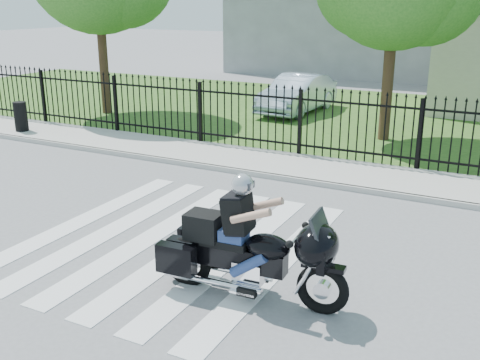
% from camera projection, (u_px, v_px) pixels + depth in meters
% --- Properties ---
extents(ground, '(120.00, 120.00, 0.00)m').
position_uv_depth(ground, '(171.00, 240.00, 9.68)').
color(ground, slate).
rests_on(ground, ground).
extents(crosswalk, '(5.00, 5.50, 0.01)m').
position_uv_depth(crosswalk, '(171.00, 240.00, 9.68)').
color(crosswalk, silver).
rests_on(crosswalk, ground).
extents(sidewalk, '(40.00, 2.00, 0.12)m').
position_uv_depth(sidewalk, '(284.00, 165.00, 13.90)').
color(sidewalk, '#ADAAA3').
rests_on(sidewalk, ground).
extents(curb, '(40.00, 0.12, 0.12)m').
position_uv_depth(curb, '(267.00, 176.00, 13.05)').
color(curb, '#ADAAA3').
rests_on(curb, ground).
extents(grass_strip, '(40.00, 12.00, 0.02)m').
position_uv_depth(grass_strip, '(361.00, 117.00, 19.84)').
color(grass_strip, '#28501B').
rests_on(grass_strip, ground).
extents(iron_fence, '(26.00, 0.04, 1.80)m').
position_uv_depth(iron_fence, '(300.00, 124.00, 14.49)').
color(iron_fence, black).
rests_on(iron_fence, ground).
extents(motorcycle_rider, '(2.76, 0.92, 1.82)m').
position_uv_depth(motorcycle_rider, '(246.00, 247.00, 7.65)').
color(motorcycle_rider, black).
rests_on(motorcycle_rider, ground).
extents(parked_car, '(1.71, 4.24, 1.37)m').
position_uv_depth(parked_car, '(297.00, 94.00, 20.43)').
color(parked_car, '#ABC0D8').
rests_on(parked_car, grass_strip).
extents(litter_bin, '(0.46, 0.46, 0.89)m').
position_uv_depth(litter_bin, '(21.00, 116.00, 17.14)').
color(litter_bin, black).
rests_on(litter_bin, sidewalk).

